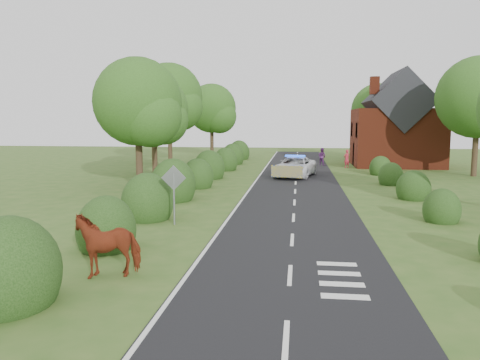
# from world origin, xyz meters

# --- Properties ---
(ground) EXTENTS (120.00, 120.00, 0.00)m
(ground) POSITION_xyz_m (0.00, 0.00, 0.00)
(ground) COLOR #34581D
(road) EXTENTS (6.00, 70.00, 0.02)m
(road) POSITION_xyz_m (0.00, 15.00, 0.01)
(road) COLOR black
(road) RESTS_ON ground
(road_markings) EXTENTS (4.96, 70.00, 0.01)m
(road_markings) POSITION_xyz_m (-1.60, 12.93, 0.03)
(road_markings) COLOR white
(road_markings) RESTS_ON road
(hedgerow_left) EXTENTS (2.75, 50.41, 3.00)m
(hedgerow_left) POSITION_xyz_m (-6.51, 11.69, 0.75)
(hedgerow_left) COLOR black
(hedgerow_left) RESTS_ON ground
(hedgerow_right) EXTENTS (2.10, 45.78, 2.10)m
(hedgerow_right) POSITION_xyz_m (6.60, 11.21, 0.55)
(hedgerow_right) COLOR black
(hedgerow_right) RESTS_ON ground
(tree_left_a) EXTENTS (5.74, 5.60, 8.38)m
(tree_left_a) POSITION_xyz_m (-9.75, 11.86, 5.34)
(tree_left_a) COLOR #332316
(tree_left_a) RESTS_ON ground
(tree_left_b) EXTENTS (5.74, 5.60, 8.07)m
(tree_left_b) POSITION_xyz_m (-11.25, 19.86, 5.04)
(tree_left_b) COLOR #332316
(tree_left_b) RESTS_ON ground
(tree_left_c) EXTENTS (6.97, 6.80, 10.22)m
(tree_left_c) POSITION_xyz_m (-12.70, 29.83, 6.53)
(tree_left_c) COLOR #332316
(tree_left_c) RESTS_ON ground
(tree_left_d) EXTENTS (6.15, 6.00, 8.89)m
(tree_left_d) POSITION_xyz_m (-10.23, 39.85, 5.64)
(tree_left_d) COLOR #332316
(tree_left_d) RESTS_ON ground
(tree_right_c) EXTENTS (6.15, 6.00, 8.58)m
(tree_right_c) POSITION_xyz_m (9.27, 37.85, 5.34)
(tree_right_c) COLOR #332316
(tree_right_c) RESTS_ON ground
(road_sign) EXTENTS (1.06, 0.08, 2.53)m
(road_sign) POSITION_xyz_m (-5.00, 2.00, 1.65)
(road_sign) COLOR gray
(road_sign) RESTS_ON ground
(house) EXTENTS (8.00, 7.40, 9.17)m
(house) POSITION_xyz_m (9.49, 30.00, 3.79)
(house) COLOR maroon
(house) RESTS_ON ground
(cow) EXTENTS (2.38, 1.89, 1.49)m
(cow) POSITION_xyz_m (-5.18, -4.47, 0.75)
(cow) COLOR maroon
(cow) RESTS_ON ground
(police_van) EXTENTS (3.67, 6.06, 1.71)m
(police_van) POSITION_xyz_m (-0.10, 19.85, 0.78)
(police_van) COLOR silver
(police_van) RESTS_ON ground
(pedestrian_red) EXTENTS (0.74, 0.70, 1.70)m
(pedestrian_red) POSITION_xyz_m (4.64, 27.58, 0.85)
(pedestrian_red) COLOR #B7283A
(pedestrian_red) RESTS_ON ground
(pedestrian_purple) EXTENTS (1.06, 1.02, 1.72)m
(pedestrian_purple) POSITION_xyz_m (2.45, 29.79, 0.86)
(pedestrian_purple) COLOR #592664
(pedestrian_purple) RESTS_ON ground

